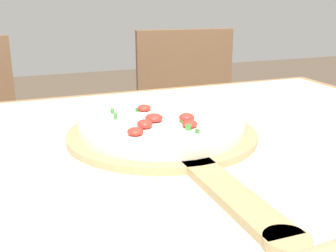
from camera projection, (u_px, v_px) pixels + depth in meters
dining_table at (175, 228)px, 0.66m from camera, size 1.26×1.03×0.76m
towel_cloth at (176, 165)px, 0.63m from camera, size 1.18×0.95×0.00m
pizza_peel at (167, 139)px, 0.71m from camera, size 0.33×0.55×0.01m
pizza at (162, 124)px, 0.73m from camera, size 0.29×0.29×0.03m
chair_right at (191, 129)px, 1.63m from camera, size 0.44×0.44×0.87m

